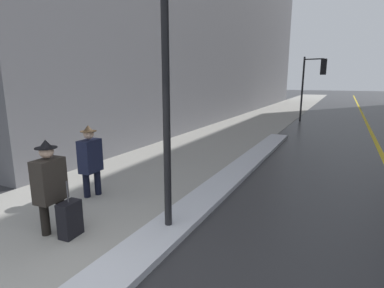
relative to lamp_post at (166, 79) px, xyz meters
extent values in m
cube|color=#9E9B93|center=(-2.19, 13.07, -2.51)|extent=(4.00, 80.00, 0.01)
cube|color=gold|center=(3.81, 13.07, -2.51)|extent=(0.16, 80.00, 0.00)
cube|color=silver|center=(0.02, 3.40, -2.46)|extent=(0.73, 12.37, 0.11)
cylinder|color=black|center=(0.00, 0.00, -0.57)|extent=(0.12, 0.12, 3.88)
cylinder|color=black|center=(0.14, 15.49, -0.58)|extent=(0.11, 0.11, 3.86)
cylinder|color=black|center=(0.69, 15.42, 1.20)|extent=(1.10, 0.21, 0.07)
cube|color=black|center=(1.23, 15.35, 0.75)|extent=(0.32, 0.24, 0.90)
sphere|color=red|center=(1.25, 15.46, 1.03)|extent=(0.19, 0.19, 0.19)
sphere|color=orange|center=(1.25, 15.46, 0.75)|extent=(0.19, 0.19, 0.19)
sphere|color=green|center=(1.25, 15.46, 0.46)|extent=(0.19, 0.19, 0.19)
cylinder|color=black|center=(-1.61, -0.82, -2.11)|extent=(0.14, 0.14, 0.81)
cylinder|color=black|center=(-1.71, -1.05, -2.11)|extent=(0.14, 0.14, 0.81)
cube|color=#2D2823|center=(-1.66, -0.93, -1.59)|extent=(0.33, 0.51, 0.71)
sphere|color=beige|center=(-1.66, -0.93, -1.11)|extent=(0.22, 0.22, 0.22)
cylinder|color=black|center=(-1.66, -0.93, -1.05)|extent=(0.34, 0.34, 0.01)
cone|color=black|center=(-1.66, -0.93, -0.99)|extent=(0.21, 0.21, 0.13)
cylinder|color=black|center=(-2.23, 0.68, -2.11)|extent=(0.14, 0.14, 0.80)
cylinder|color=black|center=(-2.33, 0.45, -2.11)|extent=(0.14, 0.14, 0.80)
cube|color=#191E38|center=(-2.28, 0.57, -1.60)|extent=(0.32, 0.51, 0.70)
sphere|color=beige|center=(-2.28, 0.57, -1.12)|extent=(0.22, 0.22, 0.22)
cylinder|color=#4C3823|center=(-2.28, 0.57, -1.06)|extent=(0.34, 0.34, 0.01)
cone|color=#4C3823|center=(-2.28, 0.57, -1.00)|extent=(0.21, 0.21, 0.13)
cube|color=black|center=(-1.31, -0.90, -2.21)|extent=(0.25, 0.38, 0.60)
cylinder|color=#4C4C51|center=(-1.31, -0.90, -1.74)|extent=(0.02, 0.02, 0.35)
camera|label=1|loc=(2.46, -4.00, -0.01)|focal=28.00mm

